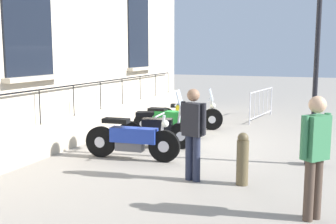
% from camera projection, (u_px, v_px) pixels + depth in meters
% --- Properties ---
extents(ground_plane, '(60.00, 60.00, 0.00)m').
position_uv_depth(ground_plane, '(177.00, 143.00, 10.62)').
color(ground_plane, gray).
extents(motorcycle_blue, '(2.19, 0.61, 1.03)m').
position_uv_depth(motorcycle_blue, '(132.00, 140.00, 8.96)').
color(motorcycle_blue, black).
rests_on(motorcycle_blue, ground_plane).
extents(motorcycle_black, '(1.89, 0.77, 1.43)m').
position_uv_depth(motorcycle_black, '(156.00, 130.00, 10.03)').
color(motorcycle_black, black).
rests_on(motorcycle_black, ground_plane).
extents(motorcycle_green, '(2.07, 0.75, 0.94)m').
position_uv_depth(motorcycle_green, '(168.00, 121.00, 11.40)').
color(motorcycle_green, black).
rests_on(motorcycle_green, ground_plane).
extents(motorcycle_yellow, '(2.07, 0.75, 1.25)m').
position_uv_depth(motorcycle_yellow, '(189.00, 115.00, 12.46)').
color(motorcycle_yellow, black).
rests_on(motorcycle_yellow, ground_plane).
extents(lamppost, '(0.36, 1.06, 3.95)m').
position_uv_depth(lamppost, '(318.00, 27.00, 8.17)').
color(lamppost, black).
rests_on(lamppost, ground_plane).
extents(crowd_barrier, '(0.42, 2.44, 1.05)m').
position_uv_depth(crowd_barrier, '(261.00, 103.00, 14.25)').
color(crowd_barrier, '#B7B7BF').
rests_on(crowd_barrier, ground_plane).
extents(bollard, '(0.21, 0.21, 0.95)m').
position_uv_depth(bollard, '(243.00, 159.00, 7.23)').
color(bollard, brown).
rests_on(bollard, ground_plane).
extents(pedestrian_standing, '(0.52, 0.30, 1.70)m').
position_uv_depth(pedestrian_standing, '(193.00, 129.00, 7.40)').
color(pedestrian_standing, '#23283D').
rests_on(pedestrian_standing, ground_plane).
extents(pedestrian_walking, '(0.40, 0.43, 1.76)m').
position_uv_depth(pedestrian_walking, '(315.00, 150.00, 5.64)').
color(pedestrian_walking, '#47382D').
rests_on(pedestrian_walking, ground_plane).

